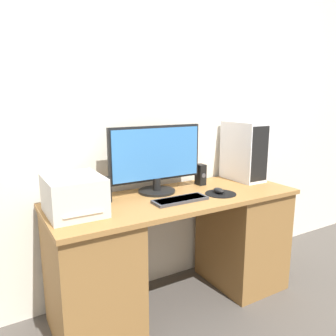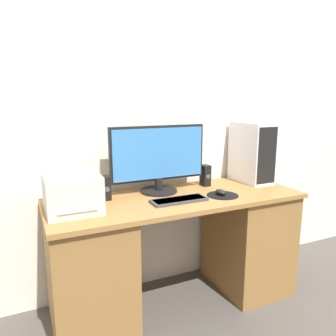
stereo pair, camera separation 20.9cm
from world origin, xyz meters
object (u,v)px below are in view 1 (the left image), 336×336
Objects in this scene: printer at (74,195)px; speaker_left at (105,190)px; keyboard at (180,200)px; speaker_right at (201,175)px; mouse at (219,191)px; computer_tower at (244,151)px; monitor at (156,158)px.

printer is 2.31× the size of speaker_left.
speaker_right is at bearing 37.42° from keyboard.
keyboard is 0.32m from mouse.
computer_tower is 1.38m from printer.
computer_tower reaches higher than mouse.
computer_tower is 2.97× the size of speaker_left.
computer_tower reaches higher than speaker_right.
monitor reaches higher than printer.
speaker_right is (0.35, 0.27, 0.07)m from keyboard.
mouse is at bearing -97.72° from speaker_right.
mouse is 0.27m from speaker_right.
mouse is 0.76m from speaker_left.
monitor is 7.36× the size of mouse.
keyboard is at bearing -29.98° from speaker_left.
printer reaches higher than keyboard.
printer reaches higher than speaker_left.
speaker_right is at bearing 2.58° from speaker_left.
monitor is 0.41m from speaker_left.
keyboard is 1.01× the size of printer.
mouse is at bearing -152.21° from computer_tower.
monitor is 1.48× the size of computer_tower.
speaker_right is at bearing 1.47° from monitor.
printer is 2.31× the size of speaker_right.
monitor is 1.90× the size of printer.
speaker_left is at bearing 162.62° from mouse.
keyboard is 0.80m from computer_tower.
computer_tower reaches higher than keyboard.
monitor is 0.42m from speaker_right.
computer_tower is (0.77, -0.03, -0.01)m from monitor.
keyboard is 0.47m from speaker_left.
speaker_right reaches higher than mouse.
speaker_right is at bearing 82.28° from mouse.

